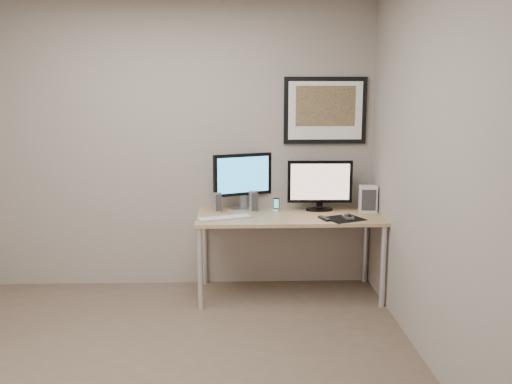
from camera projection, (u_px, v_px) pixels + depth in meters
floor at (153, 373)px, 3.49m from camera, size 3.60×3.60×0.00m
room at (155, 113)px, 3.63m from camera, size 3.60×3.60×3.60m
desk at (289, 222)px, 4.73m from camera, size 1.60×0.70×0.73m
framed_art at (325, 110)px, 4.90m from camera, size 0.75×0.04×0.60m
monitor_large at (243, 179)px, 4.90m from camera, size 0.53×0.27×0.51m
monitor_tv at (320, 184)px, 4.84m from camera, size 0.58×0.14×0.45m
speaker_left at (217, 202)px, 4.82m from camera, size 0.09×0.09×0.18m
speaker_right at (253, 201)px, 4.82m from camera, size 0.10×0.10×0.20m
phone_dock at (276, 204)px, 4.88m from camera, size 0.07×0.07×0.12m
keyboard at (225, 218)px, 4.57m from camera, size 0.48×0.26×0.02m
mousepad at (344, 219)px, 4.56m from camera, size 0.38×0.37×0.00m
mouse at (348, 216)px, 4.57m from camera, size 0.08×0.12×0.04m
remote at (324, 218)px, 4.54m from camera, size 0.09×0.17×0.02m
fan_unit at (368, 199)px, 4.81m from camera, size 0.17×0.13×0.24m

